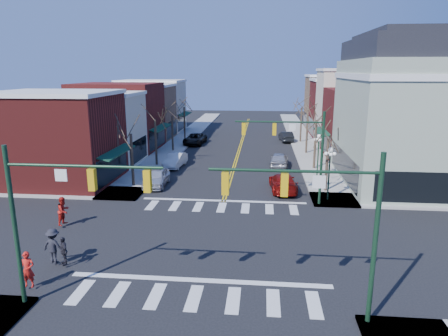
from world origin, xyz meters
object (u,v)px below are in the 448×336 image
(victorian_corner, at_px, (417,110))
(car_left_far, at_px, (195,139))
(pedestrian_red_b, at_px, (64,211))
(pedestrian_dark_a, at_px, (64,251))
(car_right_mid, at_px, (279,160))
(car_right_far, at_px, (286,137))
(car_left_near, at_px, (156,177))
(pedestrian_red_a, at_px, (28,270))
(lamppost_corner, at_px, (330,165))
(car_left_mid, at_px, (175,160))
(pedestrian_dark_b, at_px, (53,246))
(car_right_near, at_px, (283,182))
(lamppost_midblock, at_px, (318,149))

(victorian_corner, distance_m, car_left_far, 29.48)
(car_left_far, bearing_deg, pedestrian_red_b, -92.41)
(victorian_corner, relative_size, pedestrian_dark_a, 9.21)
(car_right_mid, relative_size, car_right_far, 1.03)
(car_left_near, bearing_deg, pedestrian_dark_a, -95.32)
(victorian_corner, bearing_deg, pedestrian_red_a, -139.66)
(victorian_corner, height_order, car_right_far, victorian_corner)
(lamppost_corner, relative_size, pedestrian_red_b, 2.27)
(car_left_far, distance_m, pedestrian_red_b, 30.87)
(car_left_mid, distance_m, pedestrian_dark_b, 22.46)
(car_left_near, xyz_separation_m, pedestrian_red_a, (-1.48, -17.63, 0.25))
(pedestrian_red_b, distance_m, pedestrian_dark_a, 6.00)
(victorian_corner, relative_size, pedestrian_dark_b, 7.49)
(car_left_mid, bearing_deg, pedestrian_dark_a, -87.38)
(car_left_near, bearing_deg, lamppost_corner, -13.30)
(car_left_near, height_order, car_right_near, car_left_near)
(lamppost_midblock, distance_m, car_left_mid, 15.10)
(pedestrian_dark_a, bearing_deg, car_right_far, 118.14)
(car_left_mid, bearing_deg, car_right_far, 58.29)
(pedestrian_red_a, bearing_deg, car_right_near, 45.70)
(pedestrian_red_a, distance_m, pedestrian_red_b, 7.95)
(lamppost_corner, distance_m, pedestrian_dark_a, 19.96)
(car_left_near, distance_m, pedestrian_red_b, 10.61)
(pedestrian_red_b, relative_size, pedestrian_dark_b, 1.00)
(lamppost_corner, bearing_deg, pedestrian_dark_b, -142.77)
(lamppost_corner, distance_m, car_right_far, 27.18)
(car_left_mid, relative_size, car_right_near, 0.88)
(pedestrian_red_a, bearing_deg, car_right_far, 63.16)
(pedestrian_red_a, bearing_deg, victorian_corner, 32.39)
(car_left_far, bearing_deg, pedestrian_red_a, -87.92)
(pedestrian_red_a, bearing_deg, car_left_near, 77.25)
(car_left_mid, relative_size, pedestrian_red_b, 2.36)
(pedestrian_dark_a, bearing_deg, lamppost_midblock, 97.95)
(car_left_far, bearing_deg, lamppost_corner, -53.98)
(lamppost_corner, bearing_deg, lamppost_midblock, 90.00)
(pedestrian_dark_b, bearing_deg, car_right_mid, -109.36)
(car_right_mid, xyz_separation_m, pedestrian_dark_a, (-12.10, -23.71, 0.14))
(car_left_near, xyz_separation_m, car_right_near, (11.20, -0.40, -0.04))
(pedestrian_red_b, bearing_deg, lamppost_midblock, -42.28)
(lamppost_midblock, distance_m, pedestrian_dark_b, 24.79)
(lamppost_corner, distance_m, lamppost_midblock, 6.50)
(lamppost_corner, height_order, car_right_near, lamppost_corner)
(car_left_mid, distance_m, car_right_mid, 11.14)
(car_right_far, bearing_deg, car_left_near, 54.45)
(lamppost_midblock, xyz_separation_m, car_left_far, (-14.60, 17.11, -2.21))
(lamppost_midblock, relative_size, car_left_mid, 0.96)
(pedestrian_dark_b, bearing_deg, car_left_mid, -85.18)
(car_left_near, relative_size, car_right_near, 0.90)
(pedestrian_red_a, relative_size, pedestrian_red_b, 0.92)
(lamppost_corner, height_order, pedestrian_dark_a, lamppost_corner)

